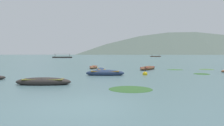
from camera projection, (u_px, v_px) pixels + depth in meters
ground_plane at (96, 55)px, 1503.31m from camera, size 6000.00×6000.00×0.00m
mountain_2 at (76, 32)px, 1640.22m from camera, size 890.03×890.03×337.88m
mountain_3 at (157, 23)px, 1644.47m from camera, size 1673.53×1673.53×480.28m
rowboat_1 at (101, 70)px, 25.46m from camera, size 1.33×4.51×0.55m
rowboat_3 at (94, 67)px, 30.98m from camera, size 1.55×3.41×0.57m
rowboat_4 at (148, 68)px, 28.78m from camera, size 3.55×4.40×0.59m
rowboat_5 at (105, 73)px, 20.96m from camera, size 3.85×1.56×0.68m
rowboat_7 at (43, 82)px, 14.49m from camera, size 3.80×1.34×0.62m
ferry_1 at (155, 56)px, 173.55m from camera, size 8.47×4.56×2.54m
ferry_2 at (62, 57)px, 121.50m from camera, size 11.05×5.13×2.54m
mooring_buoy at (145, 74)px, 21.23m from camera, size 0.48×0.48×0.99m
weed_patch_0 at (202, 74)px, 22.25m from camera, size 1.62×1.80×0.14m
weed_patch_2 at (130, 89)px, 12.59m from camera, size 3.58×3.56×0.14m
weed_patch_3 at (207, 70)px, 28.77m from camera, size 2.26×1.95×0.14m
weed_patch_4 at (175, 70)px, 28.31m from camera, size 2.40×1.74×0.14m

